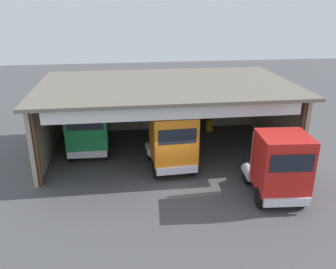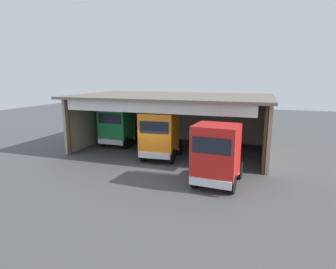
{
  "view_description": "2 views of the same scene",
  "coord_description": "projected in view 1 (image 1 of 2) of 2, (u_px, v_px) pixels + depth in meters",
  "views": [
    {
      "loc": [
        -2.73,
        -17.98,
        9.82
      ],
      "look_at": [
        0.0,
        3.03,
        1.6
      ],
      "focal_mm": 37.67,
      "sensor_mm": 36.0,
      "label": 1
    },
    {
      "loc": [
        7.2,
        -18.41,
        6.25
      ],
      "look_at": [
        0.0,
        3.03,
        1.6
      ],
      "focal_mm": 30.02,
      "sensor_mm": 36.0,
      "label": 2
    }
  ],
  "objects": [
    {
      "name": "workshop_shed",
      "position": [
        164.0,
        99.0,
        23.96
      ],
      "size": [
        16.13,
        9.66,
        4.77
      ],
      "color": "#9E937F",
      "rests_on": "ground"
    },
    {
      "name": "truck_red_center_bay",
      "position": [
        279.0,
        166.0,
        17.84
      ],
      "size": [
        2.69,
        5.23,
        3.66
      ],
      "rotation": [
        0.0,
        0.0,
        3.07
      ],
      "color": "red",
      "rests_on": "ground"
    },
    {
      "name": "ground_plane",
      "position": [
        175.0,
        179.0,
        20.5
      ],
      "size": [
        80.0,
        80.0,
        0.0
      ],
      "primitive_type": "plane",
      "color": "#4C4C4F",
      "rests_on": "ground"
    },
    {
      "name": "tool_cart",
      "position": [
        203.0,
        124.0,
        27.97
      ],
      "size": [
        0.9,
        0.6,
        1.0
      ],
      "primitive_type": "cube",
      "color": "black",
      "rests_on": "ground"
    },
    {
      "name": "oil_drum",
      "position": [
        209.0,
        125.0,
        27.85
      ],
      "size": [
        0.58,
        0.58,
        0.86
      ],
      "primitive_type": "cylinder",
      "color": "gold",
      "rests_on": "ground"
    },
    {
      "name": "truck_orange_center_right_bay",
      "position": [
        172.0,
        141.0,
        20.87
      ],
      "size": [
        2.84,
        5.17,
        3.69
      ],
      "rotation": [
        0.0,
        0.0,
        3.19
      ],
      "color": "orange",
      "rests_on": "ground"
    },
    {
      "name": "truck_green_left_bay",
      "position": [
        88.0,
        129.0,
        22.89
      ],
      "size": [
        2.77,
        4.89,
        3.66
      ],
      "rotation": [
        0.0,
        0.0,
        3.12
      ],
      "color": "#197F3D",
      "rests_on": "ground"
    }
  ]
}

